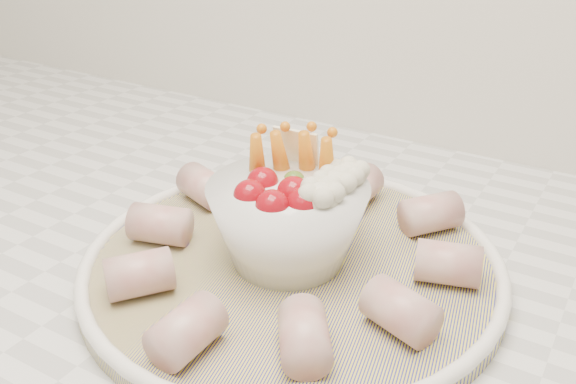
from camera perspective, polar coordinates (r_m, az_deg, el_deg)
The scene contains 3 objects.
serving_platter at distance 0.55m, azimuth 0.38°, elevation -6.38°, with size 0.42×0.42×0.02m.
veggie_bowl at distance 0.53m, azimuth 0.20°, elevation -2.22°, with size 0.13×0.13×0.11m.
cured_meat_rolls at distance 0.54m, azimuth 0.34°, elevation -4.45°, with size 0.31×0.31×0.03m.
Camera 1 is at (0.30, 1.02, 1.23)m, focal length 40.00 mm.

